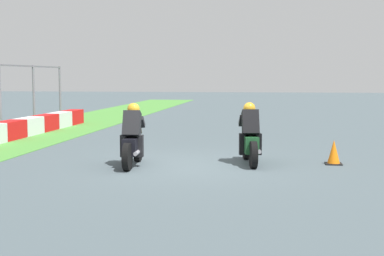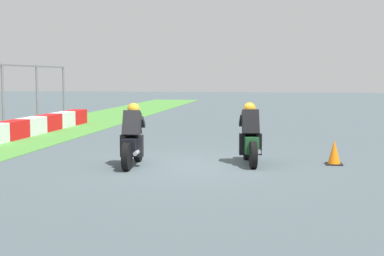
% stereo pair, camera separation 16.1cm
% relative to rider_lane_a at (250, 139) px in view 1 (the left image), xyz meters
% --- Properties ---
extents(ground_plane, '(120.00, 120.00, 0.00)m').
position_rel_rider_lane_a_xyz_m(ground_plane, '(-0.47, 1.42, -0.62)').
color(ground_plane, '#47555A').
extents(rider_lane_a, '(2.04, 0.60, 1.51)m').
position_rel_rider_lane_a_xyz_m(rider_lane_a, '(0.00, 0.00, 0.00)').
color(rider_lane_a, black).
rests_on(rider_lane_a, ground_plane).
extents(rider_lane_b, '(2.04, 0.55, 1.51)m').
position_rel_rider_lane_a_xyz_m(rider_lane_b, '(-0.74, 2.76, 0.00)').
color(rider_lane_b, black).
rests_on(rider_lane_b, ground_plane).
extents(traffic_cone, '(0.40, 0.40, 0.60)m').
position_rel_rider_lane_a_xyz_m(traffic_cone, '(0.18, -2.04, -0.34)').
color(traffic_cone, black).
rests_on(traffic_cone, ground_plane).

